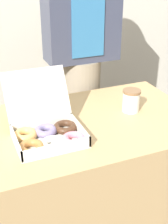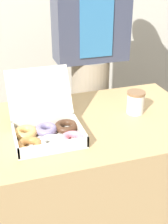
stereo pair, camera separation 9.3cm
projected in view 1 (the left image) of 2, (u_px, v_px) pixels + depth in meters
table at (85, 182)px, 1.58m from camera, size 1.07×0.66×0.70m
donut_box at (47, 131)px, 1.28m from camera, size 0.32×0.35×0.24m
coffee_cup at (131, 100)px, 1.50m from camera, size 0.09×0.09×0.11m
person_customer at (81, 55)px, 1.81m from camera, size 0.41×0.23×1.59m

